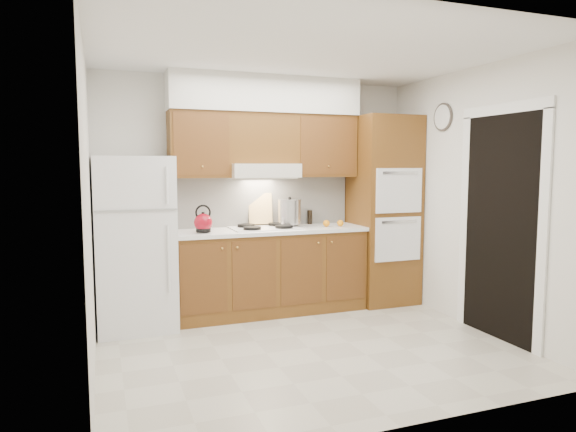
# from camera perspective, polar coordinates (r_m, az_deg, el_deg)

# --- Properties ---
(floor) EXTENTS (3.60, 3.60, 0.00)m
(floor) POSITION_cam_1_polar(r_m,az_deg,el_deg) (4.76, 2.32, -14.41)
(floor) COLOR beige
(floor) RESTS_ON ground
(ceiling) EXTENTS (3.60, 3.60, 0.00)m
(ceiling) POSITION_cam_1_polar(r_m,az_deg,el_deg) (4.57, 2.45, 17.85)
(ceiling) COLOR white
(ceiling) RESTS_ON wall_back
(wall_back) EXTENTS (3.60, 0.02, 2.60)m
(wall_back) POSITION_cam_1_polar(r_m,az_deg,el_deg) (5.90, -3.23, 2.42)
(wall_back) COLOR silver
(wall_back) RESTS_ON floor
(wall_left) EXTENTS (0.02, 3.00, 2.60)m
(wall_left) POSITION_cam_1_polar(r_m,az_deg,el_deg) (4.14, -21.27, 0.64)
(wall_left) COLOR silver
(wall_left) RESTS_ON floor
(wall_right) EXTENTS (0.02, 3.00, 2.60)m
(wall_right) POSITION_cam_1_polar(r_m,az_deg,el_deg) (5.43, 20.20, 1.80)
(wall_right) COLOR silver
(wall_right) RESTS_ON floor
(fridge) EXTENTS (0.75, 0.72, 1.72)m
(fridge) POSITION_cam_1_polar(r_m,az_deg,el_deg) (5.34, -16.64, -2.91)
(fridge) COLOR white
(fridge) RESTS_ON floor
(base_cabinets) EXTENTS (2.11, 0.60, 0.90)m
(base_cabinets) POSITION_cam_1_polar(r_m,az_deg,el_deg) (5.73, -2.06, -6.25)
(base_cabinets) COLOR brown
(base_cabinets) RESTS_ON floor
(countertop) EXTENTS (2.13, 0.62, 0.04)m
(countertop) POSITION_cam_1_polar(r_m,az_deg,el_deg) (5.64, -2.04, -1.60)
(countertop) COLOR white
(countertop) RESTS_ON base_cabinets
(backsplash) EXTENTS (2.11, 0.03, 0.56)m
(backsplash) POSITION_cam_1_polar(r_m,az_deg,el_deg) (5.89, -2.95, 1.64)
(backsplash) COLOR white
(backsplash) RESTS_ON countertop
(oven_cabinet) EXTENTS (0.70, 0.65, 2.20)m
(oven_cabinet) POSITION_cam_1_polar(r_m,az_deg,el_deg) (6.20, 10.53, 0.64)
(oven_cabinet) COLOR brown
(oven_cabinet) RESTS_ON floor
(upper_cab_left) EXTENTS (0.63, 0.33, 0.70)m
(upper_cab_left) POSITION_cam_1_polar(r_m,az_deg,el_deg) (5.56, -9.89, 7.81)
(upper_cab_left) COLOR brown
(upper_cab_left) RESTS_ON wall_back
(upper_cab_right) EXTENTS (0.73, 0.33, 0.70)m
(upper_cab_right) POSITION_cam_1_polar(r_m,az_deg,el_deg) (5.98, 3.83, 7.73)
(upper_cab_right) COLOR brown
(upper_cab_right) RESTS_ON wall_back
(range_hood) EXTENTS (0.75, 0.45, 0.15)m
(range_hood) POSITION_cam_1_polar(r_m,az_deg,el_deg) (5.66, -2.82, 5.07)
(range_hood) COLOR silver
(range_hood) RESTS_ON wall_back
(upper_cab_over_hood) EXTENTS (0.75, 0.33, 0.55)m
(upper_cab_over_hood) POSITION_cam_1_polar(r_m,az_deg,el_deg) (5.73, -3.02, 8.58)
(upper_cab_over_hood) COLOR brown
(upper_cab_over_hood) RESTS_ON range_hood
(soffit) EXTENTS (2.13, 0.36, 0.40)m
(soffit) POSITION_cam_1_polar(r_m,az_deg,el_deg) (5.77, -2.51, 13.29)
(soffit) COLOR silver
(soffit) RESTS_ON wall_back
(cooktop) EXTENTS (0.74, 0.50, 0.01)m
(cooktop) POSITION_cam_1_polar(r_m,az_deg,el_deg) (5.64, -2.59, -1.34)
(cooktop) COLOR white
(cooktop) RESTS_ON countertop
(doorway) EXTENTS (0.02, 0.90, 2.10)m
(doorway) POSITION_cam_1_polar(r_m,az_deg,el_deg) (5.19, 22.50, -1.23)
(doorway) COLOR black
(doorway) RESTS_ON floor
(wall_clock) EXTENTS (0.02, 0.30, 0.30)m
(wall_clock) POSITION_cam_1_polar(r_m,az_deg,el_deg) (5.87, 16.84, 10.48)
(wall_clock) COLOR #3F3833
(wall_clock) RESTS_ON wall_right
(kettle) EXTENTS (0.20, 0.20, 0.19)m
(kettle) POSITION_cam_1_polar(r_m,az_deg,el_deg) (5.34, -9.40, -0.74)
(kettle) COLOR maroon
(kettle) RESTS_ON countertop
(cutting_board) EXTENTS (0.28, 0.13, 0.35)m
(cutting_board) POSITION_cam_1_polar(r_m,az_deg,el_deg) (5.86, -3.09, 0.83)
(cutting_board) COLOR tan
(cutting_board) RESTS_ON countertop
(stock_pot) EXTENTS (0.28, 0.28, 0.27)m
(stock_pot) POSITION_cam_1_polar(r_m,az_deg,el_deg) (5.78, 0.18, 0.44)
(stock_pot) COLOR #BBBBC0
(stock_pot) RESTS_ON cooktop
(condiment_a) EXTENTS (0.06, 0.06, 0.20)m
(condiment_a) POSITION_cam_1_polar(r_m,az_deg,el_deg) (5.99, 0.36, -0.04)
(condiment_a) COLOR black
(condiment_a) RESTS_ON countertop
(condiment_b) EXTENTS (0.08, 0.08, 0.19)m
(condiment_b) POSITION_cam_1_polar(r_m,az_deg,el_deg) (5.93, 0.86, -0.12)
(condiment_b) COLOR black
(condiment_b) RESTS_ON countertop
(condiment_c) EXTENTS (0.06, 0.06, 0.16)m
(condiment_c) POSITION_cam_1_polar(r_m,az_deg,el_deg) (6.06, 2.44, -0.13)
(condiment_c) COLOR black
(condiment_c) RESTS_ON countertop
(orange_near) EXTENTS (0.09, 0.09, 0.07)m
(orange_near) POSITION_cam_1_polar(r_m,az_deg,el_deg) (5.85, 5.84, -0.80)
(orange_near) COLOR #FFA30D
(orange_near) RESTS_ON countertop
(orange_far) EXTENTS (0.10, 0.10, 0.08)m
(orange_far) POSITION_cam_1_polar(r_m,az_deg,el_deg) (5.81, 4.29, -0.83)
(orange_far) COLOR orange
(orange_far) RESTS_ON countertop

